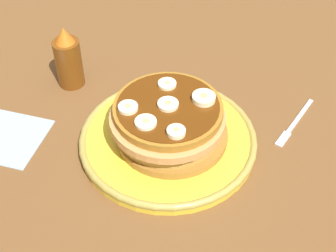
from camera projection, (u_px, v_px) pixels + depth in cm
name	position (u px, v px, depth cm)	size (l,w,h in cm)	color
ground_plane	(168.00, 151.00, 77.45)	(140.00, 140.00, 3.00)	brown
plate	(168.00, 139.00, 75.65)	(27.30, 27.30, 1.98)	yellow
pancake_stack	(170.00, 122.00, 73.00)	(17.66, 17.83, 6.43)	#9F6C2A
banana_slice_0	(167.00, 107.00, 70.30)	(3.08, 3.08, 0.77)	#F5E5B6
banana_slice_1	(204.00, 98.00, 71.40)	(3.44, 3.44, 1.07)	#FCEFB5
banana_slice_2	(176.00, 132.00, 66.50)	(2.62, 2.62, 0.95)	#F2E7B9
banana_slice_3	(167.00, 84.00, 73.95)	(2.80, 2.80, 0.71)	#FEEFB6
banana_slice_4	(146.00, 123.00, 67.97)	(3.09, 3.09, 0.73)	#F3F3C5
banana_slice_5	(128.00, 108.00, 70.08)	(2.88, 2.88, 0.82)	#F3F2C3
napkin	(8.00, 137.00, 77.26)	(11.00, 11.00, 0.30)	#99B2BF
fork	(294.00, 124.00, 79.23)	(6.75, 12.04, 0.50)	silver
syrup_bottle	(68.00, 59.00, 83.62)	(4.59, 4.59, 11.40)	brown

